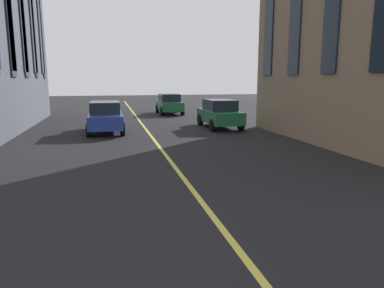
# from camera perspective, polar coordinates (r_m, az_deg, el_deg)

# --- Properties ---
(lane_centre_line) EXTENTS (80.00, 0.16, 0.01)m
(lane_centre_line) POSITION_cam_1_polar(r_m,az_deg,el_deg) (14.91, -4.14, -1.96)
(lane_centre_line) COLOR #D8C64C
(lane_centre_line) RESTS_ON ground_plane
(car_green_parked_b) EXTENTS (4.70, 2.14, 1.88)m
(car_green_parked_b) POSITION_cam_1_polar(r_m,az_deg,el_deg) (33.33, -3.70, 6.55)
(car_green_parked_b) COLOR #1E6038
(car_green_parked_b) RESTS_ON ground_plane
(car_blue_mid) EXTENTS (4.70, 2.14, 1.88)m
(car_blue_mid) POSITION_cam_1_polar(r_m,az_deg,el_deg) (22.11, -13.85, 4.33)
(car_blue_mid) COLOR navy
(car_blue_mid) RESTS_ON ground_plane
(car_green_oncoming) EXTENTS (4.70, 2.14, 1.88)m
(car_green_oncoming) POSITION_cam_1_polar(r_m,az_deg,el_deg) (23.67, 4.49, 4.98)
(car_green_oncoming) COLOR #1E6038
(car_green_oncoming) RESTS_ON ground_plane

